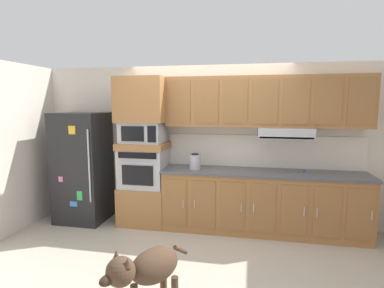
# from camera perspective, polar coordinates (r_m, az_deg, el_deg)

# --- Properties ---
(ground_plane) EXTENTS (9.60, 9.60, 0.00)m
(ground_plane) POSITION_cam_1_polar(r_m,az_deg,el_deg) (4.23, 0.97, -19.08)
(ground_plane) COLOR #B2A899
(back_kitchen_wall) EXTENTS (6.20, 0.12, 2.50)m
(back_kitchen_wall) POSITION_cam_1_polar(r_m,az_deg,el_deg) (4.93, 3.30, -0.05)
(back_kitchen_wall) COLOR beige
(back_kitchen_wall) RESTS_ON ground
(side_panel_left) EXTENTS (0.12, 7.10, 2.50)m
(side_panel_left) POSITION_cam_1_polar(r_m,az_deg,el_deg) (5.13, -31.46, -0.83)
(side_panel_left) COLOR beige
(side_panel_left) RESTS_ON ground
(refrigerator) EXTENTS (0.76, 0.73, 1.76)m
(refrigerator) POSITION_cam_1_polar(r_m,az_deg,el_deg) (5.26, -19.82, -4.08)
(refrigerator) COLOR black
(refrigerator) RESTS_ON ground
(oven_base_cabinet) EXTENTS (0.74, 0.62, 0.60)m
(oven_base_cabinet) POSITION_cam_1_polar(r_m,az_deg,el_deg) (5.03, -8.81, -11.07)
(oven_base_cabinet) COLOR #996638
(oven_base_cabinet) RESTS_ON ground
(built_in_oven) EXTENTS (0.70, 0.62, 0.60)m
(built_in_oven) POSITION_cam_1_polar(r_m,az_deg,el_deg) (4.88, -8.96, -4.37)
(built_in_oven) COLOR #A8AAAF
(built_in_oven) RESTS_ON oven_base_cabinet
(appliance_mid_shelf) EXTENTS (0.74, 0.62, 0.10)m
(appliance_mid_shelf) POSITION_cam_1_polar(r_m,az_deg,el_deg) (4.82, -9.03, -0.29)
(appliance_mid_shelf) COLOR #996638
(appliance_mid_shelf) RESTS_ON built_in_oven
(microwave) EXTENTS (0.64, 0.54, 0.32)m
(microwave) POSITION_cam_1_polar(r_m,az_deg,el_deg) (4.79, -9.10, 2.19)
(microwave) COLOR #A8AAAF
(microwave) RESTS_ON appliance_mid_shelf
(appliance_upper_cabinet) EXTENTS (0.74, 0.62, 0.68)m
(appliance_upper_cabinet) POSITION_cam_1_polar(r_m,az_deg,el_deg) (4.78, -9.21, 8.18)
(appliance_upper_cabinet) COLOR #996638
(appliance_upper_cabinet) RESTS_ON microwave
(lower_cabinet_run) EXTENTS (2.93, 0.63, 0.88)m
(lower_cabinet_run) POSITION_cam_1_polar(r_m,az_deg,el_deg) (4.71, 13.00, -10.70)
(lower_cabinet_run) COLOR #996638
(lower_cabinet_run) RESTS_ON ground
(countertop_slab) EXTENTS (2.97, 0.64, 0.04)m
(countertop_slab) POSITION_cam_1_polar(r_m,az_deg,el_deg) (4.59, 13.17, -5.22)
(countertop_slab) COLOR #4C4C51
(countertop_slab) RESTS_ON lower_cabinet_run
(backsplash_panel) EXTENTS (2.97, 0.02, 0.50)m
(backsplash_panel) POSITION_cam_1_polar(r_m,az_deg,el_deg) (4.82, 13.15, -1.35)
(backsplash_panel) COLOR silver
(backsplash_panel) RESTS_ON countertop_slab
(upper_cabinet_with_hood) EXTENTS (2.93, 0.48, 0.88)m
(upper_cabinet_with_hood) POSITION_cam_1_polar(r_m,az_deg,el_deg) (4.60, 13.72, 7.37)
(upper_cabinet_with_hood) COLOR #996638
(upper_cabinet_with_hood) RESTS_ON backsplash_panel
(screwdriver) EXTENTS (0.13, 0.12, 0.03)m
(screwdriver) POSITION_cam_1_polar(r_m,az_deg,el_deg) (4.73, 20.50, -4.71)
(screwdriver) COLOR blue
(screwdriver) RESTS_ON countertop_slab
(electric_kettle) EXTENTS (0.17, 0.17, 0.24)m
(electric_kettle) POSITION_cam_1_polar(r_m,az_deg,el_deg) (4.59, 0.57, -3.33)
(electric_kettle) COLOR #A8AAAF
(electric_kettle) RESTS_ON countertop_slab
(dog) EXTENTS (0.60, 0.83, 0.68)m
(dog) POSITION_cam_1_polar(r_m,az_deg,el_deg) (2.92, -8.43, -22.19)
(dog) COLOR #473323
(dog) RESTS_ON ground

